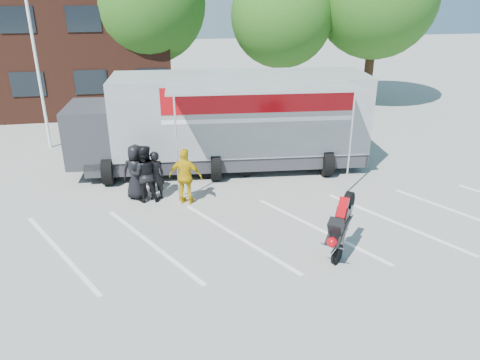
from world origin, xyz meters
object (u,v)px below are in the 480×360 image
object	(u,v)px
tree_left	(147,4)
tree_mid	(282,16)
spectator_leather_c	(145,174)
spectator_leather_b	(155,176)
flagpole	(37,25)
parked_motorcycle	(227,177)
spectator_leather_a	(136,172)
transporter_truck	(228,168)
stunt_bike_rider	(343,251)
spectator_hivis	(186,177)

from	to	relation	value
tree_left	tree_mid	xyz separation A→B (m)	(7.00, -1.00, -0.62)
spectator_leather_c	spectator_leather_b	bearing A→B (deg)	-167.63
flagpole	tree_mid	world-z (taller)	flagpole
parked_motorcycle	spectator_leather_b	bearing A→B (deg)	121.83
flagpole	spectator_leather_b	xyz separation A→B (m)	(4.22, -6.09, -4.22)
spectator_leather_a	transporter_truck	bearing A→B (deg)	-137.23
tree_left	spectator_leather_b	xyz separation A→B (m)	(-0.02, -12.09, -4.73)
spectator_leather_a	tree_left	bearing A→B (deg)	-82.85
transporter_truck	flagpole	bearing A→B (deg)	155.55
flagpole	parked_motorcycle	bearing A→B (deg)	-34.64
parked_motorcycle	spectator_leather_b	distance (m)	3.03
tree_left	flagpole	bearing A→B (deg)	-125.28
stunt_bike_rider	spectator_hivis	xyz separation A→B (m)	(-3.91, 3.68, 0.93)
spectator_leather_b	stunt_bike_rider	bearing A→B (deg)	129.15
tree_mid	stunt_bike_rider	world-z (taller)	tree_mid
transporter_truck	spectator_hivis	world-z (taller)	spectator_hivis
tree_mid	stunt_bike_rider	bearing A→B (deg)	-98.01
spectator_hivis	spectator_leather_a	bearing A→B (deg)	-1.97
tree_mid	spectator_leather_c	distance (m)	13.93
transporter_truck	stunt_bike_rider	bearing A→B (deg)	-67.59
tree_left	spectator_hivis	bearing A→B (deg)	-85.71
flagpole	tree_mid	size ratio (longest dim) A/B	1.04
flagpole	tree_mid	bearing A→B (deg)	23.97
stunt_bike_rider	spectator_leather_c	size ratio (longest dim) A/B	1.00
tree_mid	spectator_leather_c	world-z (taller)	tree_mid
spectator_leather_c	flagpole	bearing A→B (deg)	-55.79
tree_left	tree_mid	world-z (taller)	tree_left
transporter_truck	spectator_leather_c	world-z (taller)	spectator_leather_c
flagpole	spectator_leather_c	distance (m)	8.35
tree_mid	parked_motorcycle	world-z (taller)	tree_mid
transporter_truck	stunt_bike_rider	distance (m)	6.82
tree_left	tree_mid	distance (m)	7.10
tree_mid	spectator_leather_a	distance (m)	13.89
tree_mid	parked_motorcycle	xyz separation A→B (m)	(-4.47, -9.68, -4.94)
parked_motorcycle	spectator_leather_a	world-z (taller)	spectator_leather_a
spectator_leather_b	spectator_leather_a	bearing A→B (deg)	-27.52
flagpole	spectator_leather_b	bearing A→B (deg)	-55.23
tree_left	spectator_hivis	world-z (taller)	tree_left
flagpole	spectator_leather_b	size ratio (longest dim) A/B	4.80
transporter_truck	spectator_leather_b	size ratio (longest dim) A/B	6.74
spectator_leather_a	spectator_leather_b	distance (m)	0.63
tree_left	spectator_leather_c	bearing A→B (deg)	-91.63
tree_left	stunt_bike_rider	distance (m)	17.84
flagpole	transporter_truck	size ratio (longest dim) A/B	0.71
transporter_truck	spectator_leather_b	distance (m)	3.67
tree_mid	stunt_bike_rider	size ratio (longest dim) A/B	4.04
tree_left	parked_motorcycle	distance (m)	12.31
spectator_leather_b	parked_motorcycle	bearing A→B (deg)	-161.64
spectator_leather_b	spectator_leather_c	bearing A→B (deg)	0.17
transporter_truck	tree_mid	bearing A→B (deg)	67.94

